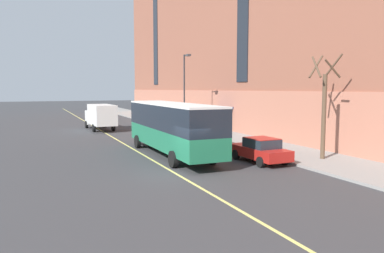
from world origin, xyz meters
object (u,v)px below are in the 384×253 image
Objects in this scene: street_tree_mid_block at (324,106)px; fire_hydrant at (218,136)px; parked_car_green_4 at (208,136)px; parked_car_silver_1 at (168,125)px; parked_car_silver_2 at (146,120)px; city_bus at (172,125)px; parked_car_red_3 at (260,150)px; street_lamp at (185,85)px; box_truck at (101,115)px.

fire_hydrant is at bearing 101.61° from street_tree_mid_block.
parked_car_silver_1 is at bearing 88.95° from parked_car_green_4.
parked_car_silver_2 is at bearing 98.31° from street_tree_mid_block.
parked_car_silver_2 is (-0.07, 7.82, 0.00)m from parked_car_silver_1.
parked_car_silver_2 is 17.62m from parked_car_green_4.
city_bus reaches higher than parked_car_red_3.
parked_car_green_4 reaches higher than fire_hydrant.
street_tree_mid_block is at bearing -78.46° from parked_car_silver_1.
parked_car_green_4 is at bearing -90.34° from parked_car_silver_2.
street_tree_mid_block reaches higher than parked_car_silver_1.
parked_car_red_3 is 7.39m from parked_car_green_4.
city_bus is 2.89× the size of parked_car_green_4.
street_lamp reaches higher than fire_hydrant.
street_lamp is at bearing -36.26° from box_truck.
parked_car_silver_1 is 7.82m from parked_car_silver_2.
city_bus is 2.89× the size of parked_car_silver_1.
parked_car_red_3 is 23.31m from box_truck.
street_tree_mid_block is 0.83× the size of street_lamp.
street_tree_mid_block is 9.18× the size of fire_hydrant.
box_truck reaches higher than fire_hydrant.
parked_car_silver_2 is at bearing 22.58° from box_truck.
box_truck is 15.53m from fire_hydrant.
parked_car_red_3 is 0.62× the size of box_truck.
parked_car_silver_1 is (4.41, 12.85, -1.32)m from city_bus.
street_tree_mid_block reaches higher than parked_car_silver_2.
parked_car_silver_1 and parked_car_silver_2 have the same top height.
city_bus is 18.26m from box_truck.
city_bus reaches higher than parked_car_silver_2.
city_bus reaches higher than fire_hydrant.
street_lamp is (7.80, -5.72, 3.30)m from box_truck.
parked_car_silver_1 is at bearing 71.04° from city_bus.
fire_hydrant is (1.64, -8.11, -0.29)m from parked_car_silver_1.
box_truck is at bearing 119.79° from fire_hydrant.
street_tree_mid_block reaches higher than parked_car_red_3.
street_lamp reaches higher than street_tree_mid_block.
street_tree_mid_block reaches higher than parked_car_green_4.
street_lamp is (6.15, 12.46, 2.85)m from city_bus.
street_lamp is at bearing 96.39° from street_tree_mid_block.
parked_car_silver_1 is 0.96× the size of parked_car_red_3.
street_tree_mid_block is at bearing -83.61° from street_lamp.
city_bus is at bearing -144.25° from parked_car_green_4.
street_tree_mid_block is (3.94, -8.61, 2.72)m from parked_car_green_4.
parked_car_red_3 is (-0.05, -25.01, -0.00)m from parked_car_silver_2.
city_bus is 7.86m from fire_hydrant.
city_bus is at bearing -84.84° from box_truck.
parked_car_silver_2 is 0.66× the size of box_truck.
parked_car_red_3 is at bearing -89.59° from parked_car_green_4.
parked_car_silver_2 is (4.34, 20.67, -1.32)m from city_bus.
parked_car_silver_2 is 26.65m from street_tree_mid_block.
parked_car_red_3 is at bearing 162.62° from street_tree_mid_block.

